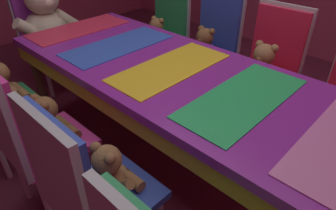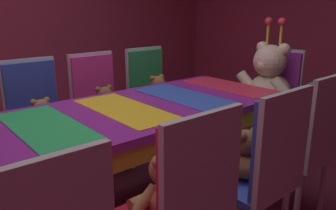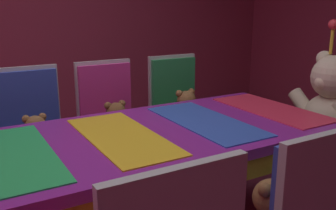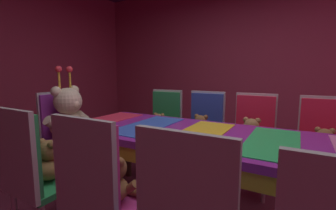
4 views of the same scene
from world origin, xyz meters
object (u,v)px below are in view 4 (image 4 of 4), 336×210
(chair_left_2, at_px, (97,189))
(teddy_left_2, at_px, (116,181))
(teddy_left_1, at_px, (203,208))
(chair_right_3, at_px, (164,121))
(throne_chair, at_px, (60,126))
(banquet_table, at_px, (202,143))
(teddy_right_0, at_px, (324,146))
(teddy_left_3, at_px, (51,162))
(chair_left_3, at_px, (30,168))
(chair_right_0, at_px, (323,139))
(teddy_right_1, at_px, (251,135))
(king_teddy_bear, at_px, (69,117))
(teddy_right_3, at_px, (158,125))
(teddy_right_2, at_px, (200,129))
(chair_right_2, at_px, (205,125))
(chair_right_1, at_px, (253,131))

(chair_left_2, height_order, teddy_left_2, chair_left_2)
(teddy_left_1, height_order, chair_right_3, chair_right_3)
(teddy_left_1, bearing_deg, throne_chair, 71.17)
(chair_left_2, bearing_deg, banquet_table, -17.04)
(banquet_table, relative_size, chair_right_3, 2.37)
(teddy_right_0, bearing_deg, teddy_left_3, -50.30)
(banquet_table, distance_m, chair_left_3, 1.19)
(banquet_table, relative_size, throne_chair, 2.37)
(chair_left_2, distance_m, chair_right_0, 1.98)
(banquet_table, height_order, teddy_left_3, teddy_left_3)
(banquet_table, distance_m, teddy_right_1, 0.73)
(teddy_left_3, height_order, throne_chair, throne_chair)
(chair_right_0, distance_m, king_teddy_bear, 2.53)
(king_teddy_bear, bearing_deg, teddy_right_0, 16.07)
(chair_left_3, height_order, teddy_right_3, chair_left_3)
(teddy_left_2, bearing_deg, banquet_table, -20.34)
(teddy_left_2, distance_m, chair_right_3, 1.60)
(chair_left_3, bearing_deg, teddy_left_2, -74.42)
(teddy_right_0, relative_size, teddy_right_1, 0.90)
(banquet_table, relative_size, teddy_right_2, 7.77)
(banquet_table, xyz_separation_m, chair_left_2, (-0.83, 0.25, -0.06))
(banquet_table, relative_size, teddy_left_1, 8.45)
(banquet_table, bearing_deg, chair_right_2, 19.01)
(chair_right_2, xyz_separation_m, teddy_right_2, (-0.14, 0.00, -0.02))
(banquet_table, xyz_separation_m, chair_left_3, (-0.84, 0.83, -0.06))
(banquet_table, height_order, chair_right_2, chair_right_2)
(chair_right_1, bearing_deg, throne_chair, -66.87)
(chair_right_3, bearing_deg, teddy_left_2, 20.66)
(chair_right_3, bearing_deg, banquet_table, 45.14)
(banquet_table, relative_size, chair_right_2, 2.37)
(chair_right_0, bearing_deg, teddy_right_3, -84.56)
(banquet_table, relative_size, teddy_right_3, 8.49)
(chair_right_1, bearing_deg, chair_right_2, -91.56)
(chair_right_1, xyz_separation_m, teddy_right_2, (-0.13, 0.54, -0.02))
(teddy_right_1, distance_m, chair_right_3, 1.07)
(chair_right_0, height_order, king_teddy_bear, king_teddy_bear)
(teddy_left_3, height_order, teddy_right_2, teddy_left_3)
(teddy_right_1, relative_size, king_teddy_bear, 0.40)
(teddy_left_2, relative_size, chair_left_3, 0.29)
(king_teddy_bear, bearing_deg, chair_left_3, -49.75)
(chair_left_2, relative_size, teddy_right_1, 3.07)
(chair_right_2, bearing_deg, banquet_table, 19.01)
(chair_right_0, height_order, chair_right_3, same)
(teddy_left_2, xyz_separation_m, king_teddy_bear, (0.68, 1.29, 0.14))
(chair_left_3, distance_m, throne_chair, 1.22)
(teddy_left_3, relative_size, throne_chair, 0.31)
(chair_right_0, bearing_deg, banquet_table, -45.35)
(teddy_left_2, relative_size, teddy_right_0, 1.00)
(teddy_left_3, bearing_deg, chair_right_2, -19.15)
(banquet_table, distance_m, chair_right_0, 1.18)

